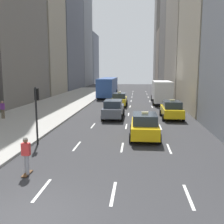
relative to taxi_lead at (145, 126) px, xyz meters
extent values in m
plane|color=#333335|center=(-4.00, -10.30, -0.88)|extent=(160.00, 160.00, 0.00)
cube|color=#ADAAA3|center=(-11.00, 16.70, -0.81)|extent=(8.00, 66.00, 0.15)
cube|color=white|center=(-4.20, -8.30, -0.87)|extent=(0.12, 2.00, 0.01)
cube|color=white|center=(-4.20, -2.30, -0.87)|extent=(0.12, 2.00, 0.01)
cube|color=white|center=(-4.20, 3.70, -0.87)|extent=(0.12, 2.00, 0.01)
cube|color=white|center=(-4.20, 9.70, -0.87)|extent=(0.12, 2.00, 0.01)
cube|color=white|center=(-4.20, 15.70, -0.87)|extent=(0.12, 2.00, 0.01)
cube|color=white|center=(-4.20, 21.70, -0.87)|extent=(0.12, 2.00, 0.01)
cube|color=white|center=(-4.20, 27.70, -0.87)|extent=(0.12, 2.00, 0.01)
cube|color=white|center=(-4.20, 33.70, -0.87)|extent=(0.12, 2.00, 0.01)
cube|color=white|center=(-4.20, 39.70, -0.87)|extent=(0.12, 2.00, 0.01)
cube|color=white|center=(-1.40, -8.30, -0.87)|extent=(0.12, 2.00, 0.01)
cube|color=white|center=(-1.40, -2.30, -0.87)|extent=(0.12, 2.00, 0.01)
cube|color=white|center=(-1.40, 3.70, -0.87)|extent=(0.12, 2.00, 0.01)
cube|color=white|center=(-1.40, 9.70, -0.87)|extent=(0.12, 2.00, 0.01)
cube|color=white|center=(-1.40, 15.70, -0.87)|extent=(0.12, 2.00, 0.01)
cube|color=white|center=(-1.40, 21.70, -0.87)|extent=(0.12, 2.00, 0.01)
cube|color=white|center=(-1.40, 27.70, -0.87)|extent=(0.12, 2.00, 0.01)
cube|color=white|center=(-1.40, 33.70, -0.87)|extent=(0.12, 2.00, 0.01)
cube|color=white|center=(-1.40, 39.70, -0.87)|extent=(0.12, 2.00, 0.01)
cube|color=white|center=(1.40, -8.30, -0.87)|extent=(0.12, 2.00, 0.01)
cube|color=white|center=(1.40, -2.30, -0.87)|extent=(0.12, 2.00, 0.01)
cube|color=white|center=(1.40, 3.70, -0.87)|extent=(0.12, 2.00, 0.01)
cube|color=white|center=(1.40, 9.70, -0.87)|extent=(0.12, 2.00, 0.01)
cube|color=white|center=(1.40, 15.70, -0.87)|extent=(0.12, 2.00, 0.01)
cube|color=white|center=(1.40, 21.70, -0.87)|extent=(0.12, 2.00, 0.01)
cube|color=white|center=(1.40, 27.70, -0.87)|extent=(0.12, 2.00, 0.01)
cube|color=white|center=(1.40, 33.70, -0.87)|extent=(0.12, 2.00, 0.01)
cube|color=white|center=(1.40, 39.70, -0.87)|extent=(0.12, 2.00, 0.01)
cube|color=#A89E89|center=(-18.00, 30.87, 14.53)|extent=(6.00, 10.60, 30.82)
cube|color=slate|center=(-18.00, 45.55, 14.43)|extent=(6.00, 17.20, 30.63)
cube|color=gray|center=(-18.00, 61.36, 14.56)|extent=(6.00, 13.74, 30.87)
cube|color=slate|center=(-18.00, 75.72, 7.68)|extent=(6.00, 13.35, 17.13)
cube|color=gray|center=(8.00, 29.51, 9.38)|extent=(6.00, 16.58, 20.52)
cube|color=slate|center=(8.00, 45.39, 15.89)|extent=(6.00, 14.73, 33.54)
cube|color=gray|center=(8.00, 58.71, 6.92)|extent=(6.00, 10.55, 15.60)
cube|color=slate|center=(8.00, 70.34, 15.19)|extent=(6.00, 11.11, 32.13)
cube|color=yellow|center=(0.00, 0.07, -0.17)|extent=(1.80, 4.40, 0.76)
cube|color=#28333D|center=(0.00, -0.19, 0.53)|extent=(1.58, 2.29, 0.64)
cube|color=#F2E599|center=(0.00, -0.19, 0.92)|extent=(0.44, 0.20, 0.14)
cylinder|color=black|center=(-0.90, 1.43, -0.55)|extent=(0.22, 0.66, 0.66)
cylinder|color=black|center=(0.90, 1.43, -0.55)|extent=(0.22, 0.66, 0.66)
cylinder|color=black|center=(-0.90, -1.29, -0.55)|extent=(0.22, 0.66, 0.66)
cylinder|color=black|center=(0.90, -1.29, -0.55)|extent=(0.22, 0.66, 0.66)
cube|color=yellow|center=(-2.80, 16.02, -0.17)|extent=(1.80, 4.40, 0.76)
cube|color=#28333D|center=(-2.80, 15.75, 0.53)|extent=(1.58, 2.29, 0.64)
cube|color=#F2E599|center=(-2.80, 15.75, 0.92)|extent=(0.44, 0.20, 0.14)
cylinder|color=black|center=(-3.70, 17.38, -0.55)|extent=(0.22, 0.66, 0.66)
cylinder|color=black|center=(-1.90, 17.38, -0.55)|extent=(0.22, 0.66, 0.66)
cylinder|color=black|center=(-3.70, 14.65, -0.55)|extent=(0.22, 0.66, 0.66)
cylinder|color=black|center=(-1.90, 14.65, -0.55)|extent=(0.22, 0.66, 0.66)
cube|color=yellow|center=(2.80, 7.74, -0.17)|extent=(1.80, 4.40, 0.76)
cube|color=#28333D|center=(2.80, 7.47, 0.53)|extent=(1.58, 2.29, 0.64)
cube|color=#F2E599|center=(2.80, 7.47, 0.92)|extent=(0.44, 0.20, 0.14)
cylinder|color=black|center=(1.90, 9.10, -0.55)|extent=(0.22, 0.66, 0.66)
cylinder|color=black|center=(3.70, 9.10, -0.55)|extent=(0.22, 0.66, 0.66)
cylinder|color=black|center=(1.90, 6.37, -0.55)|extent=(0.22, 0.66, 0.66)
cylinder|color=black|center=(3.70, 6.37, -0.55)|extent=(0.22, 0.66, 0.66)
cube|color=#565B66|center=(-2.80, 7.34, -0.13)|extent=(1.80, 4.62, 0.84)
cube|color=#28333D|center=(-2.80, 7.07, 0.60)|extent=(1.58, 2.40, 0.64)
cylinder|color=black|center=(-3.70, 8.78, -0.55)|extent=(0.22, 0.66, 0.66)
cylinder|color=black|center=(-1.90, 8.78, -0.55)|extent=(0.22, 0.66, 0.66)
cylinder|color=black|center=(-3.70, 5.91, -0.55)|extent=(0.22, 0.66, 0.66)
cylinder|color=black|center=(-1.90, 5.91, -0.55)|extent=(0.22, 0.66, 0.66)
cube|color=#2D519E|center=(-5.60, 27.82, 0.92)|extent=(2.50, 11.60, 2.90)
cube|color=#28333D|center=(-5.60, 33.57, 1.27)|extent=(2.30, 0.12, 1.40)
cube|color=#28333D|center=(-6.81, 27.82, 1.27)|extent=(0.08, 9.86, 1.10)
cube|color=yellow|center=(-5.60, 33.57, 2.17)|extent=(1.50, 0.10, 0.36)
cylinder|color=black|center=(-6.85, 31.41, -0.38)|extent=(0.30, 1.00, 1.00)
cylinder|color=black|center=(-4.35, 31.41, -0.38)|extent=(0.30, 1.00, 1.00)
cylinder|color=black|center=(-6.85, 24.63, -0.38)|extent=(0.30, 1.00, 1.00)
cylinder|color=black|center=(-4.35, 24.63, -0.38)|extent=(0.30, 1.00, 1.00)
cube|color=silver|center=(2.80, 22.41, 0.62)|extent=(2.10, 2.40, 2.10)
cube|color=#28333D|center=(2.80, 23.56, 0.92)|extent=(1.90, 0.10, 0.90)
cube|color=white|center=(2.80, 18.21, 0.92)|extent=(2.30, 6.00, 2.70)
cylinder|color=black|center=(1.75, 22.41, -0.43)|extent=(0.28, 0.90, 0.90)
cylinder|color=black|center=(3.85, 22.41, -0.43)|extent=(0.28, 0.90, 0.90)
cylinder|color=black|center=(1.65, 17.01, -0.43)|extent=(0.28, 0.90, 0.90)
cylinder|color=black|center=(3.95, 17.01, -0.43)|extent=(0.28, 0.90, 0.90)
cube|color=brown|center=(-5.41, -6.87, -0.83)|extent=(0.24, 0.80, 0.03)
cylinder|color=black|center=(-5.41, -6.59, -0.86)|extent=(0.18, 0.05, 0.05)
cylinder|color=black|center=(-5.41, -7.15, -0.86)|extent=(0.18, 0.05, 0.05)
cylinder|color=gray|center=(-5.50, -6.75, -0.40)|extent=(0.14, 0.14, 0.84)
cylinder|color=gray|center=(-5.32, -6.99, -0.40)|extent=(0.14, 0.14, 0.84)
cube|color=red|center=(-5.41, -6.87, 0.30)|extent=(0.36, 0.22, 0.56)
sphere|color=brown|center=(-5.41, -6.87, 0.70)|extent=(0.22, 0.22, 0.22)
sphere|color=#B2AD9E|center=(-5.41, -6.87, 0.76)|extent=(0.20, 0.20, 0.20)
cylinder|color=brown|center=(-13.08, 5.42, -0.30)|extent=(0.14, 0.14, 0.86)
cylinder|color=brown|center=(-12.90, 5.42, -0.30)|extent=(0.14, 0.14, 0.86)
cube|color=#72338C|center=(-12.99, 5.42, 0.41)|extent=(0.36, 0.22, 0.56)
sphere|color=tan|center=(-12.99, 5.42, 0.81)|extent=(0.22, 0.22, 0.22)
cylinder|color=black|center=(-6.75, -2.13, 0.92)|extent=(0.12, 0.12, 3.60)
cube|color=black|center=(-6.75, -1.95, 2.27)|extent=(0.24, 0.20, 0.72)
sphere|color=red|center=(-6.75, -1.84, 2.50)|extent=(0.14, 0.14, 0.14)
sphere|color=#4C3F14|center=(-6.75, -1.84, 2.27)|extent=(0.14, 0.14, 0.14)
sphere|color=#198C2D|center=(-6.75, -1.84, 2.04)|extent=(0.14, 0.14, 0.14)
camera|label=1|loc=(-0.57, -17.60, 3.76)|focal=42.00mm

